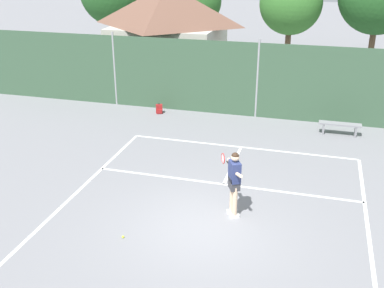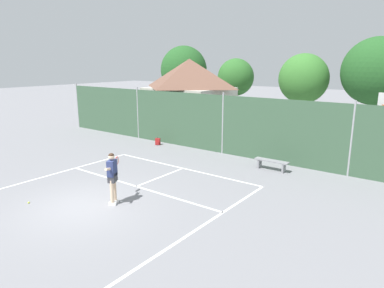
{
  "view_description": "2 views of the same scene",
  "coord_description": "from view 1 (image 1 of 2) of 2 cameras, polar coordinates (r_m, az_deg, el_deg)",
  "views": [
    {
      "loc": [
        2.46,
        -9.9,
        6.62
      ],
      "look_at": [
        -1.23,
        3.25,
        0.89
      ],
      "focal_mm": 43.16,
      "sensor_mm": 36.0,
      "label": 1
    },
    {
      "loc": [
        9.58,
        -6.56,
        4.87
      ],
      "look_at": [
        1.2,
        4.61,
        1.52
      ],
      "focal_mm": 31.91,
      "sensor_mm": 36.0,
      "label": 2
    }
  ],
  "objects": [
    {
      "name": "courtside_bench",
      "position": [
        18.75,
        17.81,
        2.12
      ],
      "size": [
        1.6,
        0.36,
        0.48
      ],
      "color": "gray",
      "rests_on": "ground"
    },
    {
      "name": "court_markings",
      "position": [
        12.7,
        2.2,
        -8.69
      ],
      "size": [
        8.3,
        11.1,
        0.01
      ],
      "color": "white",
      "rests_on": "ground"
    },
    {
      "name": "ground_plane",
      "position": [
        12.17,
        1.47,
        -10.23
      ],
      "size": [
        120.0,
        120.0,
        0.0
      ],
      "primitive_type": "plane",
      "color": "gray"
    },
    {
      "name": "backpack_red",
      "position": [
        20.4,
        -4.07,
        4.32
      ],
      "size": [
        0.33,
        0.32,
        0.46
      ],
      "color": "maroon",
      "rests_on": "ground"
    },
    {
      "name": "clubhouse_building",
      "position": [
        24.34,
        -2.97,
        13.35
      ],
      "size": [
        5.66,
        4.98,
        5.12
      ],
      "color": "beige",
      "rests_on": "ground"
    },
    {
      "name": "tennis_ball",
      "position": [
        11.86,
        -8.52,
        -11.27
      ],
      "size": [
        0.07,
        0.07,
        0.07
      ],
      "primitive_type": "sphere",
      "color": "#CCE033",
      "rests_on": "ground"
    },
    {
      "name": "chainlink_fence",
      "position": [
        19.72,
        8.07,
        7.75
      ],
      "size": [
        26.09,
        0.09,
        3.33
      ],
      "color": "#38563D",
      "rests_on": "ground"
    },
    {
      "name": "tennis_player",
      "position": [
        12.18,
        5.22,
        -4.26
      ],
      "size": [
        0.82,
        1.25,
        1.85
      ],
      "color": "silver",
      "rests_on": "ground"
    }
  ]
}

